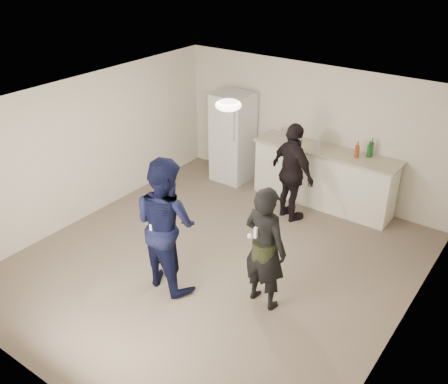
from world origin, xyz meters
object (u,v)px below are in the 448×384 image
Objects in this scene: shaker at (283,132)px; man at (166,224)px; fridge at (233,137)px; spectator at (292,173)px; counter at (323,178)px; woman at (265,248)px.

man is at bearing -86.44° from shaker.
fridge is 0.91× the size of man.
man is 2.70m from spectator.
fridge is 1.07m from shaker.
fridge is at bearing -177.97° from counter.
shaker is at bearing -78.39° from man.
fridge is (-1.97, -0.07, 0.38)m from counter.
counter is 1.44× the size of fridge.
man is at bearing 102.34° from spectator.
shaker is 0.10× the size of spectator.
counter is 15.29× the size of shaker.
counter is 3.56m from man.
counter is at bearing 2.03° from fridge.
woman is (2.58, -2.95, -0.01)m from fridge.
fridge reaches higher than shaker.
man is at bearing -69.94° from fridge.
counter is 3.10m from woman.
counter is 2.01m from fridge.
fridge is at bearing -168.07° from shaker.
woman is at bearing -48.90° from fridge.
shaker is at bearing -28.32° from spectator.
fridge reaches higher than woman.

